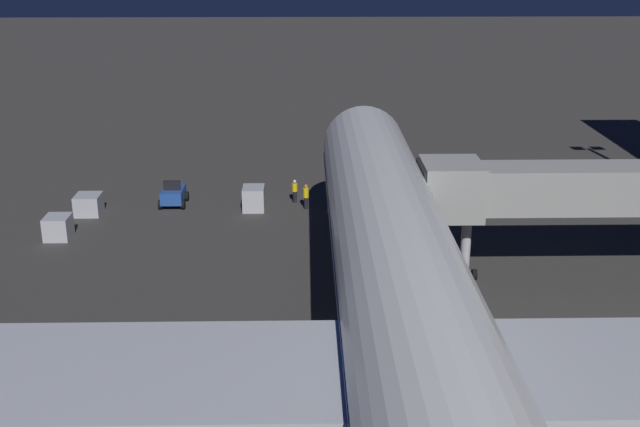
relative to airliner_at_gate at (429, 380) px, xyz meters
The scene contains 11 objects.
ground_plane 10.92m from the airliner_at_gate, 90.00° to the right, with size 320.00×320.00×0.00m, color #383533.
airliner_at_gate is the anchor object (origin of this frame).
jet_bridge 23.05m from the airliner_at_gate, 123.98° to the right, with size 24.24×3.40×6.90m.
baggage_tug_spare 35.37m from the airliner_at_gate, 67.68° to the right, with size 1.86×2.64×1.95m.
baggage_container_near_belt 36.28m from the airliner_at_gate, 58.26° to the right, with size 1.73×1.83×1.41m, color #B7BABF.
baggage_container_mid_row 32.93m from the airliner_at_gate, 52.87° to the right, with size 1.57×1.75×1.49m, color #B7BABF.
baggage_container_far_row 32.56m from the airliner_at_gate, 76.58° to the right, with size 1.51×1.85×1.66m, color #B7BABF.
ground_crew_near_nose_gear 31.93m from the airliner_at_gate, 83.13° to the right, with size 0.40×0.40×1.83m.
ground_crew_by_belt_loader 33.46m from the airliner_at_gate, 82.04° to the right, with size 0.40×0.40×1.72m.
traffic_cone_nose_port 31.07m from the airliner_at_gate, 94.11° to the right, with size 0.36×0.36×0.55m, color orange.
traffic_cone_nose_starboard 31.07m from the airliner_at_gate, 85.89° to the right, with size 0.36×0.36×0.55m, color orange.
Camera 1 is at (3.83, 30.84, 18.42)m, focal length 44.02 mm.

